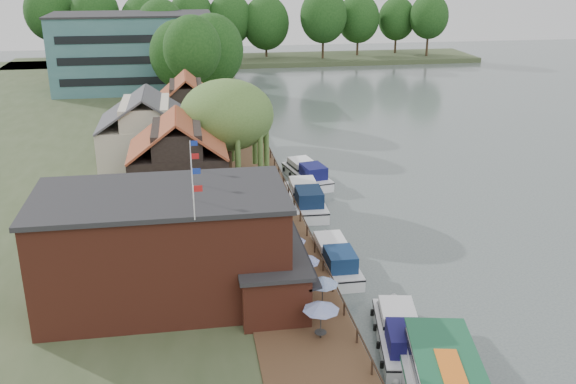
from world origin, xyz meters
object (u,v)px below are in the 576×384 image
cruiser_0 (400,330)px  cruiser_1 (335,255)px  pub (196,245)px  umbrella_0 (321,320)px  umbrella_4 (276,236)px  swan (395,381)px  umbrella_5 (281,223)px  umbrella_1 (322,293)px  cruiser_2 (306,195)px  cruiser_3 (307,171)px  cottage_c (187,113)px  cottage_b (147,135)px  umbrella_2 (303,270)px  cottage_a (179,165)px  umbrella_3 (290,250)px  willow (227,136)px  hotel_block (133,52)px

cruiser_0 → cruiser_1: size_ratio=0.98×
pub → umbrella_0: (6.77, -6.18, -2.36)m
umbrella_4 → swan: size_ratio=5.51×
umbrella_5 → cruiser_0: bearing=-71.0°
umbrella_1 → cruiser_2: 20.16m
cruiser_3 → swan: 33.57m
cottage_c → umbrella_5: bearing=-75.5°
cottage_c → cottage_b: bearing=-114.0°
umbrella_0 → cruiser_0: size_ratio=0.26×
cottage_b → umbrella_0: (10.77, -31.18, -2.96)m
umbrella_2 → cottage_b: bearing=113.5°
umbrella_1 → cruiser_3: bearing=81.1°
cottage_c → cruiser_2: 20.50m
cottage_a → umbrella_5: size_ratio=3.62×
umbrella_5 → cottage_a: bearing=138.5°
cottage_b → cruiser_3: 16.30m
umbrella_3 → umbrella_5: (0.10, 4.99, 0.00)m
cruiser_3 → swan: (-1.56, -33.52, -0.90)m
willow → umbrella_2: size_ratio=4.39×
pub → cottage_c: 34.01m
cruiser_0 → cottage_b: bearing=127.3°
cottage_a → cruiser_1: 15.94m
willow → cruiser_1: 17.76m
cottage_a → cruiser_3: (12.73, 8.94, -4.13)m
cottage_a → umbrella_1: size_ratio=3.62×
cottage_a → pub: bearing=-86.2°
hotel_block → cottage_b: (4.00, -46.00, -1.90)m
cottage_b → cruiser_0: size_ratio=1.07×
umbrella_5 → umbrella_1: bearing=-85.9°
cruiser_2 → umbrella_4: bearing=-109.7°
willow → umbrella_3: bearing=-79.6°
umbrella_2 → umbrella_5: (-0.22, 8.21, 0.00)m
cruiser_3 → cruiser_0: bearing=-101.5°
cruiser_1 → cottage_a: bearing=136.1°
cottage_a → swan: (11.17, -24.58, -5.03)m
willow → umbrella_2: willow is taller
hotel_block → cottage_a: (7.00, -56.00, -1.90)m
umbrella_3 → cruiser_2: (3.68, 13.49, -1.07)m
cottage_b → cruiser_2: bearing=-30.2°
cottage_a → cruiser_0: size_ratio=0.96×
umbrella_5 → cruiser_2: bearing=67.2°
umbrella_0 → umbrella_1: bearing=76.1°
umbrella_2 → hotel_block: bearing=101.8°
umbrella_4 → umbrella_5: same height
cruiser_0 → cruiser_2: (-1.34, 22.78, 0.15)m
umbrella_1 → umbrella_5: 11.46m
cruiser_0 → cruiser_3: cruiser_3 is taller
cruiser_2 → cottage_a: bearing=-169.5°
umbrella_5 → umbrella_2: bearing=-88.4°
cruiser_2 → cruiser_3: cruiser_2 is taller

